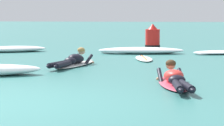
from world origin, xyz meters
TOP-DOWN VIEW (x-y plane):
  - ground_plane at (0.00, 10.00)m, footprint 120.00×120.00m
  - surfer_near at (2.67, 1.94)m, footprint 0.87×2.45m
  - surfer_far at (-0.11, 5.19)m, footprint 1.01×2.65m
  - drifting_surfboard at (1.71, 7.31)m, footprint 0.82×1.97m
  - whitewater_mid_right at (-3.46, 9.49)m, footprint 2.71×1.78m
  - whitewater_back at (1.49, 9.40)m, footprint 3.17×1.17m
  - whitewater_far_band at (4.19, 9.57)m, footprint 1.94×1.45m
  - channel_marker_buoy at (1.77, 12.41)m, footprint 0.64×0.64m

SIDE VIEW (x-z plane):
  - ground_plane at x=0.00m, z-range 0.00..0.00m
  - drifting_surfboard at x=1.71m, z-range -0.05..0.11m
  - whitewater_far_band at x=4.19m, z-range 0.00..0.13m
  - whitewater_mid_right at x=-3.46m, z-range -0.01..0.22m
  - whitewater_back at x=1.49m, z-range -0.01..0.23m
  - surfer_far at x=-0.11m, z-range -0.13..0.41m
  - surfer_near at x=2.67m, z-range -0.13..0.41m
  - channel_marker_buoy at x=1.77m, z-range -0.10..0.92m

